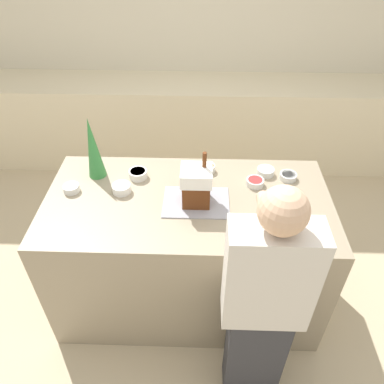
{
  "coord_description": "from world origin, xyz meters",
  "views": [
    {
      "loc": [
        0.08,
        -1.72,
        2.43
      ],
      "look_at": [
        0.03,
        0.0,
        1.01
      ],
      "focal_mm": 35.0,
      "sensor_mm": 36.0,
      "label": 1
    }
  ],
  "objects_px": {
    "candy_bowl_near_tray_right": "(138,174)",
    "candy_bowl_front_corner": "(255,182)",
    "gingerbread_house": "(196,185)",
    "candy_bowl_behind_tray": "(122,188)",
    "candy_bowl_far_left": "(71,188)",
    "person": "(263,307)",
    "candy_bowl_far_right": "(208,168)",
    "candy_bowl_beside_tree": "(266,171)",
    "candy_bowl_center_rear": "(288,176)",
    "decorative_tree": "(93,148)",
    "baking_tray": "(196,202)"
  },
  "relations": [
    {
      "from": "baking_tray",
      "to": "candy_bowl_far_right",
      "type": "relative_size",
      "value": 4.21
    },
    {
      "from": "candy_bowl_far_right",
      "to": "candy_bowl_beside_tree",
      "type": "xyz_separation_m",
      "value": [
        0.38,
        -0.02,
        -0.0
      ]
    },
    {
      "from": "decorative_tree",
      "to": "candy_bowl_behind_tray",
      "type": "height_order",
      "value": "decorative_tree"
    },
    {
      "from": "candy_bowl_near_tray_right",
      "to": "candy_bowl_behind_tray",
      "type": "bearing_deg",
      "value": -117.77
    },
    {
      "from": "candy_bowl_far_left",
      "to": "person",
      "type": "height_order",
      "value": "person"
    },
    {
      "from": "candy_bowl_far_left",
      "to": "candy_bowl_front_corner",
      "type": "distance_m",
      "value": 1.15
    },
    {
      "from": "candy_bowl_behind_tray",
      "to": "person",
      "type": "bearing_deg",
      "value": -41.1
    },
    {
      "from": "person",
      "to": "candy_bowl_far_left",
      "type": "bearing_deg",
      "value": 147.95
    },
    {
      "from": "candy_bowl_far_left",
      "to": "candy_bowl_behind_tray",
      "type": "xyz_separation_m",
      "value": [
        0.31,
        0.0,
        0.01
      ]
    },
    {
      "from": "gingerbread_house",
      "to": "candy_bowl_beside_tree",
      "type": "bearing_deg",
      "value": 33.77
    },
    {
      "from": "candy_bowl_center_rear",
      "to": "candy_bowl_far_right",
      "type": "distance_m",
      "value": 0.52
    },
    {
      "from": "candy_bowl_center_rear",
      "to": "candy_bowl_behind_tray",
      "type": "bearing_deg",
      "value": -170.91
    },
    {
      "from": "candy_bowl_far_left",
      "to": "gingerbread_house",
      "type": "bearing_deg",
      "value": -6.24
    },
    {
      "from": "decorative_tree",
      "to": "candy_bowl_near_tray_right",
      "type": "xyz_separation_m",
      "value": [
        0.27,
        -0.02,
        -0.18
      ]
    },
    {
      "from": "candy_bowl_far_left",
      "to": "baking_tray",
      "type": "bearing_deg",
      "value": -6.25
    },
    {
      "from": "candy_bowl_behind_tray",
      "to": "candy_bowl_beside_tree",
      "type": "bearing_deg",
      "value": 13.05
    },
    {
      "from": "candy_bowl_center_rear",
      "to": "candy_bowl_far_left",
      "type": "bearing_deg",
      "value": -172.84
    },
    {
      "from": "baking_tray",
      "to": "gingerbread_house",
      "type": "distance_m",
      "value": 0.13
    },
    {
      "from": "candy_bowl_center_rear",
      "to": "person",
      "type": "relative_size",
      "value": 0.07
    },
    {
      "from": "gingerbread_house",
      "to": "candy_bowl_center_rear",
      "type": "distance_m",
      "value": 0.65
    },
    {
      "from": "candy_bowl_far_right",
      "to": "person",
      "type": "xyz_separation_m",
      "value": [
        0.28,
        -0.94,
        -0.17
      ]
    },
    {
      "from": "candy_bowl_near_tray_right",
      "to": "candy_bowl_front_corner",
      "type": "bearing_deg",
      "value": -4.32
    },
    {
      "from": "gingerbread_house",
      "to": "candy_bowl_far_left",
      "type": "distance_m",
      "value": 0.79
    },
    {
      "from": "person",
      "to": "candy_bowl_beside_tree",
      "type": "bearing_deg",
      "value": 83.64
    },
    {
      "from": "baking_tray",
      "to": "decorative_tree",
      "type": "height_order",
      "value": "decorative_tree"
    },
    {
      "from": "candy_bowl_behind_tray",
      "to": "candy_bowl_beside_tree",
      "type": "relative_size",
      "value": 1.03
    },
    {
      "from": "decorative_tree",
      "to": "candy_bowl_far_right",
      "type": "distance_m",
      "value": 0.75
    },
    {
      "from": "gingerbread_house",
      "to": "candy_bowl_behind_tray",
      "type": "xyz_separation_m",
      "value": [
        -0.47,
        0.09,
        -0.11
      ]
    },
    {
      "from": "decorative_tree",
      "to": "candy_bowl_center_rear",
      "type": "height_order",
      "value": "decorative_tree"
    },
    {
      "from": "candy_bowl_far_right",
      "to": "person",
      "type": "distance_m",
      "value": 1.0
    },
    {
      "from": "baking_tray",
      "to": "gingerbread_house",
      "type": "bearing_deg",
      "value": 30.66
    },
    {
      "from": "baking_tray",
      "to": "candy_bowl_front_corner",
      "type": "xyz_separation_m",
      "value": [
        0.37,
        0.18,
        0.02
      ]
    },
    {
      "from": "candy_bowl_behind_tray",
      "to": "person",
      "type": "height_order",
      "value": "person"
    },
    {
      "from": "candy_bowl_center_rear",
      "to": "candy_bowl_behind_tray",
      "type": "relative_size",
      "value": 0.96
    },
    {
      "from": "baking_tray",
      "to": "candy_bowl_center_rear",
      "type": "relative_size",
      "value": 3.6
    },
    {
      "from": "candy_bowl_center_rear",
      "to": "candy_bowl_beside_tree",
      "type": "distance_m",
      "value": 0.15
    },
    {
      "from": "gingerbread_house",
      "to": "person",
      "type": "height_order",
      "value": "person"
    },
    {
      "from": "candy_bowl_center_rear",
      "to": "candy_bowl_near_tray_right",
      "type": "distance_m",
      "value": 0.98
    },
    {
      "from": "gingerbread_house",
      "to": "candy_bowl_front_corner",
      "type": "distance_m",
      "value": 0.43
    },
    {
      "from": "decorative_tree",
      "to": "candy_bowl_far_right",
      "type": "relative_size",
      "value": 4.44
    },
    {
      "from": "candy_bowl_near_tray_right",
      "to": "candy_bowl_beside_tree",
      "type": "bearing_deg",
      "value": 4.04
    },
    {
      "from": "decorative_tree",
      "to": "candy_bowl_behind_tray",
      "type": "distance_m",
      "value": 0.31
    },
    {
      "from": "candy_bowl_front_corner",
      "to": "candy_bowl_near_tray_right",
      "type": "relative_size",
      "value": 0.94
    },
    {
      "from": "candy_bowl_front_corner",
      "to": "candy_bowl_behind_tray",
      "type": "bearing_deg",
      "value": -173.42
    },
    {
      "from": "person",
      "to": "candy_bowl_front_corner",
      "type": "bearing_deg",
      "value": 88.42
    },
    {
      "from": "candy_bowl_center_rear",
      "to": "candy_bowl_near_tray_right",
      "type": "height_order",
      "value": "candy_bowl_near_tray_right"
    },
    {
      "from": "candy_bowl_far_right",
      "to": "candy_bowl_beside_tree",
      "type": "height_order",
      "value": "candy_bowl_far_right"
    },
    {
      "from": "baking_tray",
      "to": "candy_bowl_behind_tray",
      "type": "distance_m",
      "value": 0.47
    },
    {
      "from": "gingerbread_house",
      "to": "candy_bowl_behind_tray",
      "type": "relative_size",
      "value": 2.92
    },
    {
      "from": "candy_bowl_far_right",
      "to": "baking_tray",
      "type": "bearing_deg",
      "value": -102.27
    }
  ]
}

